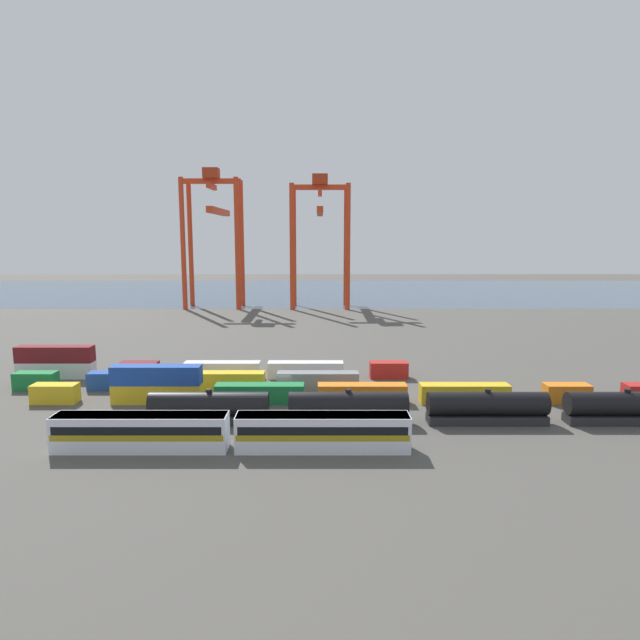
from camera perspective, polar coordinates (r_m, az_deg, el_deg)
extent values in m
plane|color=#4C4944|center=(120.51, -2.87, -2.07)|extent=(420.00, 420.00, 0.00)
cube|color=#384C60|center=(225.66, -1.65, 3.00)|extent=(400.00, 110.00, 0.01)
cube|color=silver|center=(62.21, -18.40, -11.08)|extent=(18.41, 3.10, 3.90)
cube|color=#9E8414|center=(62.24, -18.39, -11.16)|extent=(18.04, 3.14, 0.64)
cube|color=black|center=(61.98, -18.43, -10.48)|extent=(17.67, 3.13, 0.90)
cube|color=slate|center=(61.64, -18.48, -9.52)|extent=(18.22, 2.85, 0.36)
cube|color=silver|center=(59.23, 0.04, -11.63)|extent=(18.41, 3.10, 3.90)
cube|color=#9E8414|center=(59.26, 0.04, -11.72)|extent=(18.04, 3.14, 0.64)
cube|color=black|center=(58.99, 0.04, -11.01)|extent=(17.67, 3.13, 0.90)
cube|color=slate|center=(58.64, 0.04, -10.01)|extent=(18.22, 2.85, 0.36)
cube|color=#232326|center=(68.92, -11.68, -10.08)|extent=(14.42, 2.50, 1.10)
cylinder|color=black|center=(68.32, -11.73, -8.52)|extent=(14.42, 2.81, 2.81)
cylinder|color=black|center=(67.87, -11.77, -7.24)|extent=(0.70, 0.70, 0.36)
cube|color=#232326|center=(67.68, 2.70, -10.25)|extent=(14.42, 2.50, 1.10)
cylinder|color=black|center=(67.07, 2.72, -8.67)|extent=(14.42, 2.81, 2.81)
cylinder|color=black|center=(66.61, 2.73, -7.37)|extent=(0.70, 0.70, 0.36)
cube|color=#232326|center=(70.58, 16.73, -9.82)|extent=(14.42, 2.50, 1.10)
cylinder|color=black|center=(69.99, 16.80, -8.30)|extent=(14.42, 2.81, 2.81)
cylinder|color=black|center=(69.55, 16.86, -7.05)|extent=(0.70, 0.70, 0.36)
cube|color=#232326|center=(77.14, 28.96, -8.97)|extent=(14.42, 2.50, 1.10)
cylinder|color=black|center=(76.61, 29.07, -7.57)|extent=(14.42, 2.81, 2.81)
cylinder|color=black|center=(76.21, 29.16, -6.42)|extent=(0.70, 0.70, 0.36)
cube|color=gold|center=(83.57, -26.14, -6.92)|extent=(6.04, 2.44, 2.60)
cube|color=gold|center=(78.53, -16.84, -7.36)|extent=(12.10, 2.44, 2.60)
cube|color=#1C4299|center=(77.86, -16.92, -5.52)|extent=(12.10, 2.44, 2.60)
cube|color=#197538|center=(75.76, -6.55, -7.62)|extent=(12.10, 2.44, 2.60)
cube|color=orange|center=(75.53, 4.16, -7.64)|extent=(12.10, 2.44, 2.60)
cube|color=gold|center=(77.85, 14.57, -7.40)|extent=(12.10, 2.44, 2.60)
cube|color=orange|center=(82.52, 24.08, -6.97)|extent=(6.04, 2.44, 2.60)
cube|color=#197538|center=(92.03, -27.75, -5.65)|extent=(6.04, 2.44, 2.60)
cube|color=#1C4299|center=(86.49, -19.45, -6.00)|extent=(12.10, 2.44, 2.60)
cube|color=gold|center=(82.98, -10.23, -6.25)|extent=(12.10, 2.44, 2.60)
cube|color=slate|center=(81.73, -0.47, -6.34)|extent=(12.10, 2.44, 2.60)
cube|color=silver|center=(97.89, -26.05, -4.71)|extent=(12.10, 2.44, 2.60)
cube|color=maroon|center=(97.36, -26.15, -3.22)|extent=(12.10, 2.44, 2.60)
cube|color=maroon|center=(92.87, -18.57, -4.96)|extent=(6.04, 2.44, 2.60)
cube|color=silver|center=(89.58, -10.38, -5.14)|extent=(12.10, 2.44, 2.60)
cube|color=silver|center=(88.22, -1.76, -5.21)|extent=(12.10, 2.44, 2.60)
cube|color=#AD211C|center=(88.89, 6.93, -5.17)|extent=(6.04, 2.44, 2.60)
cylinder|color=red|center=(174.23, -14.34, 7.66)|extent=(1.50, 1.50, 40.23)
cylinder|color=red|center=(170.98, -8.88, 7.81)|extent=(1.50, 1.50, 40.23)
cylinder|color=red|center=(183.69, -13.61, 7.73)|extent=(1.50, 1.50, 40.23)
cylinder|color=red|center=(180.61, -8.42, 7.87)|extent=(1.50, 1.50, 40.23)
cube|color=red|center=(177.97, -11.52, 14.00)|extent=(18.24, 1.20, 1.60)
cube|color=red|center=(177.82, -11.50, 13.49)|extent=(1.20, 11.33, 1.60)
cube|color=red|center=(188.62, -10.75, 11.05)|extent=(2.00, 32.80, 2.00)
cube|color=#9F2C14|center=(178.21, -11.54, 14.77)|extent=(4.80, 4.00, 3.20)
cylinder|color=red|center=(168.30, -3.18, 7.57)|extent=(1.50, 1.50, 38.38)
cylinder|color=red|center=(168.30, 2.67, 7.58)|extent=(1.50, 1.50, 38.38)
cylinder|color=red|center=(180.04, -2.99, 7.65)|extent=(1.50, 1.50, 38.38)
cylinder|color=red|center=(180.04, 2.48, 7.65)|extent=(1.50, 1.50, 38.38)
cube|color=red|center=(174.58, -0.26, 13.67)|extent=(18.62, 1.20, 1.60)
cube|color=red|center=(174.44, -0.26, 13.15)|extent=(1.20, 13.36, 1.60)
cube|color=red|center=(185.38, -0.26, 11.24)|extent=(2.00, 32.20, 2.00)
cube|color=#9F2C14|center=(174.80, -0.26, 14.45)|extent=(4.80, 4.00, 3.20)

